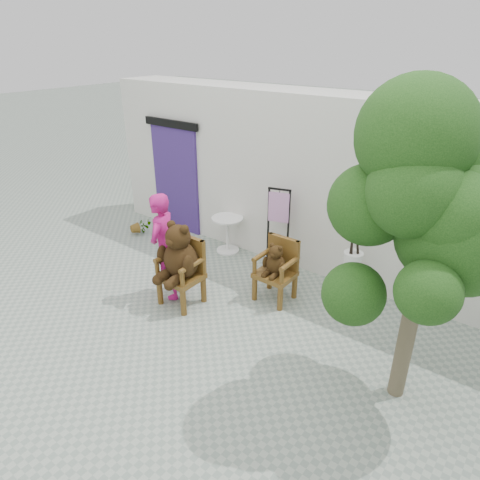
{
  "coord_description": "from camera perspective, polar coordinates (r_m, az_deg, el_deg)",
  "views": [
    {
      "loc": [
        3.23,
        -3.46,
        3.82
      ],
      "look_at": [
        -0.37,
        1.31,
        0.95
      ],
      "focal_mm": 32.0,
      "sensor_mm": 36.0,
      "label": 1
    }
  ],
  "objects": [
    {
      "name": "display_stand",
      "position": [
        7.54,
        5.03,
        0.15
      ],
      "size": [
        0.53,
        0.46,
        1.51
      ],
      "rotation": [
        0.0,
        0.0,
        0.28
      ],
      "color": "black",
      "rests_on": "ground"
    },
    {
      "name": "chair_big",
      "position": [
        6.52,
        -8.02,
        -2.58
      ],
      "size": [
        0.67,
        0.72,
        1.37
      ],
      "color": "#513411",
      "rests_on": "ground"
    },
    {
      "name": "cafe_table",
      "position": [
        8.19,
        -1.67,
        1.3
      ],
      "size": [
        0.6,
        0.6,
        0.7
      ],
      "rotation": [
        0.0,
        0.0,
        0.01
      ],
      "color": "white",
      "rests_on": "ground"
    },
    {
      "name": "stool_bucket",
      "position": [
        6.84,
        14.75,
        -2.92
      ],
      "size": [
        0.32,
        0.32,
        1.45
      ],
      "rotation": [
        0.0,
        0.0,
        0.43
      ],
      "color": "white",
      "rests_on": "ground"
    },
    {
      "name": "chair_small",
      "position": [
        6.68,
        4.94,
        -3.34
      ],
      "size": [
        0.57,
        0.52,
        1.0
      ],
      "color": "#513411",
      "rests_on": "ground"
    },
    {
      "name": "ground_plane",
      "position": [
        6.08,
        -4.8,
        -13.34
      ],
      "size": [
        60.0,
        60.0,
        0.0
      ],
      "primitive_type": "plane",
      "color": "gray",
      "rests_on": "ground"
    },
    {
      "name": "doorway",
      "position": [
        9.07,
        -8.55,
        8.37
      ],
      "size": [
        1.4,
        0.11,
        2.33
      ],
      "color": "navy",
      "rests_on": "ground"
    },
    {
      "name": "person",
      "position": [
        6.72,
        -9.73,
        -0.94
      ],
      "size": [
        0.58,
        0.72,
        1.7
      ],
      "primitive_type": "imported",
      "rotation": [
        0.0,
        0.0,
        -1.26
      ],
      "color": "#B3166B",
      "rests_on": "ground"
    },
    {
      "name": "tree",
      "position": [
        4.45,
        24.39,
        4.89
      ],
      "size": [
        1.87,
        1.99,
        3.56
      ],
      "rotation": [
        0.0,
        0.0,
        0.09
      ],
      "color": "#4C412D",
      "rests_on": "ground"
    },
    {
      "name": "back_wall",
      "position": [
        7.67,
        10.41,
        7.64
      ],
      "size": [
        9.0,
        1.0,
        3.0
      ],
      "primitive_type": "cube",
      "color": "silver",
      "rests_on": "ground"
    },
    {
      "name": "potted_plant",
      "position": [
        9.23,
        -13.16,
        1.84
      ],
      "size": [
        0.43,
        0.41,
        0.39
      ],
      "primitive_type": "imported",
      "rotation": [
        0.0,
        0.0,
        -0.36
      ],
      "color": "#12330E",
      "rests_on": "ground"
    }
  ]
}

